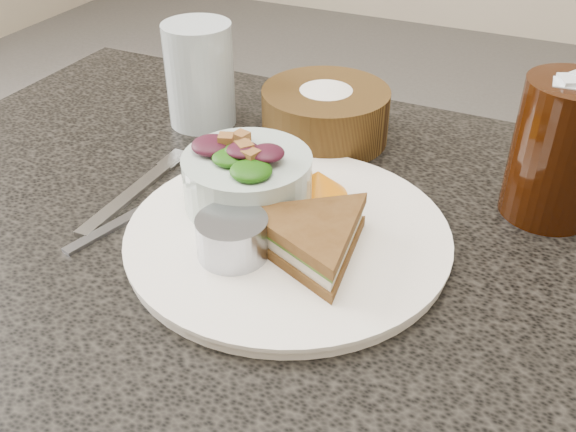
% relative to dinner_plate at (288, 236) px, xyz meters
% --- Properties ---
extents(dinner_plate, '(0.31, 0.31, 0.01)m').
position_rel_dinner_plate_xyz_m(dinner_plate, '(0.00, 0.00, 0.00)').
color(dinner_plate, white).
rests_on(dinner_plate, dining_table).
extents(sandwich, '(0.18, 0.18, 0.04)m').
position_rel_dinner_plate_xyz_m(sandwich, '(0.04, -0.03, 0.03)').
color(sandwich, brown).
rests_on(sandwich, dinner_plate).
extents(salad_bowl, '(0.15, 0.15, 0.07)m').
position_rel_dinner_plate_xyz_m(salad_bowl, '(-0.06, 0.03, 0.04)').
color(salad_bowl, '#A8BDB3').
rests_on(salad_bowl, dinner_plate).
extents(dressing_ramekin, '(0.08, 0.08, 0.04)m').
position_rel_dinner_plate_xyz_m(dressing_ramekin, '(-0.03, -0.05, 0.03)').
color(dressing_ramekin, '#9EA3AE').
rests_on(dressing_ramekin, dinner_plate).
extents(orange_wedge, '(0.09, 0.09, 0.03)m').
position_rel_dinner_plate_xyz_m(orange_wedge, '(0.00, 0.07, 0.02)').
color(orange_wedge, orange).
rests_on(orange_wedge, dinner_plate).
extents(fork, '(0.02, 0.17, 0.00)m').
position_rel_dinner_plate_xyz_m(fork, '(-0.19, 0.00, -0.00)').
color(fork, '#A8A8A9').
rests_on(fork, dining_table).
extents(knife, '(0.06, 0.18, 0.00)m').
position_rel_dinner_plate_xyz_m(knife, '(-0.16, -0.02, -0.00)').
color(knife, gray).
rests_on(knife, dining_table).
extents(bread_basket, '(0.20, 0.20, 0.09)m').
position_rel_dinner_plate_xyz_m(bread_basket, '(-0.05, 0.21, 0.04)').
color(bread_basket, '#543B16').
rests_on(bread_basket, dining_table).
extents(cola_glass, '(0.12, 0.12, 0.15)m').
position_rel_dinner_plate_xyz_m(cola_glass, '(0.22, 0.16, 0.07)').
color(cola_glass, black).
rests_on(cola_glass, dining_table).
extents(water_glass, '(0.10, 0.10, 0.13)m').
position_rel_dinner_plate_xyz_m(water_glass, '(-0.21, 0.19, 0.06)').
color(water_glass, '#ADBDC3').
rests_on(water_glass, dining_table).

